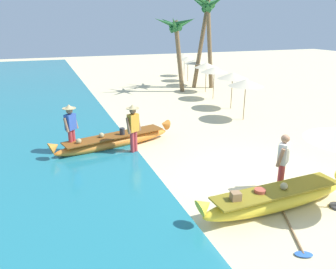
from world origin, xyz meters
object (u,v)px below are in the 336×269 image
boat_yellow_foreground (276,198)px  palm_tree_leaning_seaward (176,31)px  person_vendor_hatted (133,126)px  boat_orange_midground (115,141)px  paddle (296,238)px  person_vendor_assistant (71,126)px  palm_tree_tall_inland (208,16)px  palm_tree_mid_cluster (207,13)px  person_tourist_customer (283,160)px

boat_yellow_foreground → palm_tree_leaning_seaward: (3.19, 14.31, 3.59)m
person_vendor_hatted → boat_orange_midground: bearing=118.6°
paddle → person_vendor_assistant: bearing=120.6°
boat_orange_midground → person_vendor_assistant: size_ratio=2.66×
paddle → boat_yellow_foreground: bearing=72.5°
boat_yellow_foreground → palm_tree_tall_inland: 16.50m
palm_tree_tall_inland → palm_tree_leaning_seaward: (-2.46, -0.53, -0.89)m
palm_tree_leaning_seaward → boat_orange_midground: bearing=-124.2°
boat_yellow_foreground → palm_tree_tall_inland: (5.65, 14.84, 4.48)m
boat_yellow_foreground → person_vendor_hatted: size_ratio=2.48×
palm_tree_mid_cluster → person_vendor_hatted: bearing=-127.1°
palm_tree_tall_inland → palm_tree_leaning_seaward: palm_tree_tall_inland is taller
palm_tree_tall_inland → palm_tree_leaning_seaward: size_ratio=1.27×
person_vendor_hatted → paddle: (1.92, -5.84, -0.99)m
person_tourist_customer → paddle: 2.33m
boat_orange_midground → person_vendor_hatted: person_vendor_hatted is taller
person_vendor_assistant → person_tourist_customer: bearing=-43.5°
palm_tree_tall_inland → paddle: palm_tree_tall_inland is taller
boat_yellow_foreground → person_vendor_assistant: person_vendor_assistant is taller
palm_tree_tall_inland → palm_tree_mid_cluster: (0.14, 0.54, 0.17)m
boat_orange_midground → paddle: 7.13m
palm_tree_tall_inland → palm_tree_leaning_seaward: bearing=-167.9°
boat_orange_midground → palm_tree_tall_inland: (8.41, 9.28, 4.51)m
boat_yellow_foreground → palm_tree_leaning_seaward: size_ratio=0.91×
palm_tree_tall_inland → palm_tree_mid_cluster: bearing=75.3°
paddle → palm_tree_tall_inland: bearing=69.4°
person_tourist_customer → palm_tree_mid_cluster: palm_tree_mid_cluster is taller
person_vendor_hatted → boat_yellow_foreground: bearing=-64.1°
paddle → person_tourist_customer: bearing=60.5°
boat_yellow_foreground → person_vendor_assistant: (-4.26, 5.44, 0.73)m
paddle → person_vendor_hatted: bearing=108.2°
palm_tree_leaning_seaward → palm_tree_tall_inland: bearing=12.1°
person_vendor_hatted → person_tourist_customer: size_ratio=1.10×
person_tourist_customer → person_vendor_assistant: (-4.96, 4.71, 0.12)m
person_vendor_assistant → palm_tree_tall_inland: size_ratio=0.29×
person_vendor_hatted → palm_tree_leaning_seaward: (5.47, 9.62, 2.87)m
palm_tree_mid_cluster → paddle: 18.31m
person_vendor_assistant → boat_orange_midground: bearing=4.9°
person_tourist_customer → palm_tree_leaning_seaward: bearing=79.6°
person_tourist_customer → palm_tree_mid_cluster: bearing=70.8°
boat_orange_midground → paddle: boat_orange_midground is taller
boat_yellow_foreground → palm_tree_leaning_seaward: bearing=77.4°
boat_yellow_foreground → boat_orange_midground: bearing=116.3°
palm_tree_tall_inland → palm_tree_leaning_seaward: 2.67m
person_vendor_assistant → palm_tree_tall_inland: bearing=43.5°
person_vendor_assistant → palm_tree_mid_cluster: size_ratio=0.29×
palm_tree_tall_inland → boat_orange_midground: bearing=-132.2°
person_vendor_hatted → paddle: bearing=-71.8°
person_vendor_hatted → palm_tree_leaning_seaward: 11.43m
person_vendor_hatted → palm_tree_tall_inland: 13.42m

